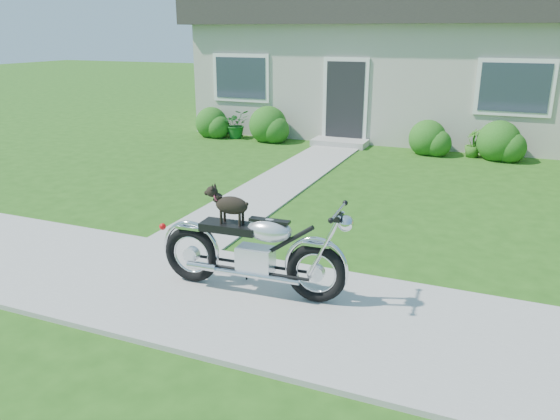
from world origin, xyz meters
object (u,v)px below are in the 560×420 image
object	(u,v)px
potted_plant_left	(237,124)
motorcycle_with_dog	(254,249)
house	(425,55)
potted_plant_right	(473,143)

from	to	relation	value
potted_plant_left	motorcycle_with_dog	size ratio (longest dim) A/B	0.35
house	potted_plant_left	xyz separation A→B (m)	(-4.45, -3.44, -1.76)
potted_plant_left	motorcycle_with_dog	distance (m)	9.51
potted_plant_right	house	bearing A→B (deg)	117.15
potted_plant_left	potted_plant_right	xyz separation A→B (m)	(6.22, 0.00, -0.06)
potted_plant_left	motorcycle_with_dog	world-z (taller)	motorcycle_with_dog
motorcycle_with_dog	potted_plant_right	bearing A→B (deg)	75.41
house	motorcycle_with_dog	xyz separation A→B (m)	(0.05, -11.82, -1.60)
motorcycle_with_dog	house	bearing A→B (deg)	87.23
potted_plant_left	potted_plant_right	world-z (taller)	potted_plant_left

